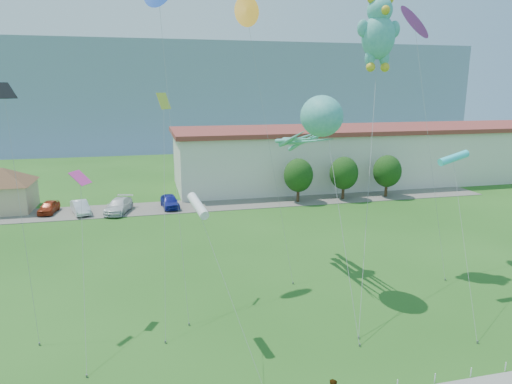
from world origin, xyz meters
TOP-DOWN VIEW (x-y plane):
  - ground at (0.00, 0.00)m, footprint 160.00×160.00m
  - parking_strip at (0.00, 35.00)m, footprint 70.00×6.00m
  - hill_ridge at (0.00, 120.00)m, footprint 160.00×50.00m
  - pavilion at (-24.00, 38.00)m, footprint 9.20×9.20m
  - warehouse at (26.00, 44.00)m, footprint 61.00×15.00m
  - tree_near at (10.00, 34.00)m, footprint 3.60×3.60m
  - tree_mid at (16.00, 34.00)m, footprint 3.60×3.60m
  - tree_far at (22.00, 34.00)m, footprint 3.60×3.60m
  - parked_car_red at (-18.96, 35.63)m, footprint 2.09×4.15m
  - parked_car_silver at (-15.46, 34.51)m, footprint 2.77×4.67m
  - parked_car_white at (-11.31, 34.07)m, footprint 3.49×5.67m
  - parked_car_blue at (-5.57, 34.79)m, footprint 2.30×4.71m
  - octopus_kite at (3.18, 11.20)m, footprint 2.65×14.51m
  - teddy_bear_kite at (8.72, 13.29)m, footprint 7.22×11.22m
  - small_kite_yellow at (-6.75, 11.47)m, footprint 1.46×7.79m
  - small_kite_pink at (-11.67, 8.89)m, footprint 1.29×7.24m
  - small_kite_black at (-15.08, 9.20)m, footprint 1.73×3.57m
  - small_kite_purple at (12.78, 15.09)m, footprint 1.80×6.93m
  - small_kite_cyan at (11.67, 7.68)m, footprint 2.59×7.72m
  - small_kite_orange at (-0.20, 16.35)m, footprint 3.10×6.15m
  - small_kite_white at (-5.35, 5.49)m, footprint 2.58×6.63m

SIDE VIEW (x-z plane):
  - ground at x=0.00m, z-range 0.00..0.00m
  - parking_strip at x=0.00m, z-range 0.00..0.06m
  - parked_car_red at x=-18.96m, z-range 0.06..1.42m
  - parked_car_silver at x=-15.46m, z-range 0.06..1.51m
  - parked_car_white at x=-11.31m, z-range 0.06..1.60m
  - parked_car_blue at x=-5.57m, z-range 0.06..1.61m
  - pavilion at x=-24.00m, z-range 0.52..5.52m
  - tree_near at x=10.00m, z-range 0.65..6.12m
  - tree_mid at x=16.00m, z-range 0.65..6.12m
  - tree_far at x=22.00m, z-range 0.65..6.12m
  - warehouse at x=26.00m, z-range 0.02..8.22m
  - small_kite_white at x=-5.35m, z-range 3.57..11.71m
  - small_kite_pink at x=-11.67m, z-range 3.23..12.39m
  - small_kite_cyan at x=11.67m, z-range 4.37..14.15m
  - octopus_kite at x=3.18m, z-range 4.55..17.94m
  - small_kite_yellow at x=-6.75m, z-range 4.66..18.10m
  - small_kite_black at x=-15.08m, z-range 4.97..19.10m
  - hill_ridge at x=0.00m, z-range 0.00..25.00m
  - teddy_bear_kite at x=8.72m, z-range 7.63..27.92m
  - small_kite_purple at x=12.78m, z-range 8.57..28.04m
  - small_kite_orange at x=-0.20m, z-range 8.82..28.83m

